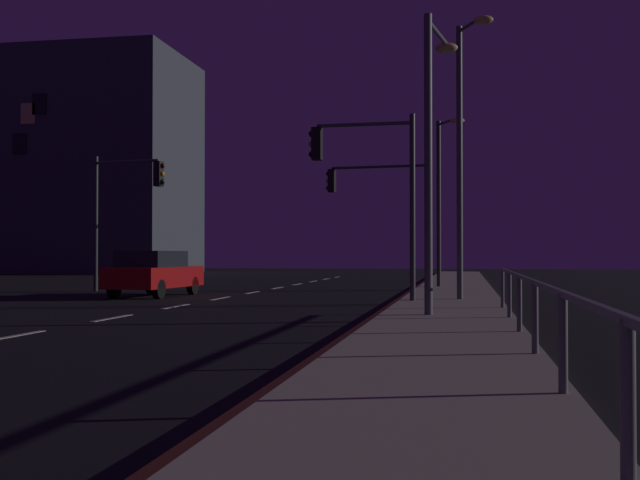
{
  "coord_description": "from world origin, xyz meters",
  "views": [
    {
      "loc": [
        7.9,
        -3.76,
        1.47
      ],
      "look_at": [
        1.71,
        29.89,
        2.07
      ],
      "focal_mm": 44.14,
      "sensor_mm": 36.0,
      "label": 1
    }
  ],
  "objects_px": {
    "street_lamp_far_end": "(463,136)",
    "street_lamp_median": "(442,185)",
    "car": "(154,273)",
    "traffic_light_mid_right": "(125,197)",
    "traffic_light_far_center": "(382,197)",
    "traffic_light_mid_left": "(367,171)",
    "building_distant": "(48,166)",
    "street_lamp_corner": "(432,133)"
  },
  "relations": [
    {
      "from": "street_lamp_far_end",
      "to": "street_lamp_median",
      "type": "xyz_separation_m",
      "value": [
        -0.85,
        8.85,
        -0.68
      ]
    },
    {
      "from": "car",
      "to": "street_lamp_far_end",
      "type": "relative_size",
      "value": 0.56
    },
    {
      "from": "traffic_light_mid_right",
      "to": "traffic_light_far_center",
      "type": "distance_m",
      "value": 10.22
    },
    {
      "from": "traffic_light_mid_left",
      "to": "car",
      "type": "bearing_deg",
      "value": 158.16
    },
    {
      "from": "street_lamp_median",
      "to": "traffic_light_far_center",
      "type": "bearing_deg",
      "value": -175.65
    },
    {
      "from": "street_lamp_far_end",
      "to": "building_distant",
      "type": "height_order",
      "value": "building_distant"
    },
    {
      "from": "traffic_light_mid_right",
      "to": "street_lamp_corner",
      "type": "height_order",
      "value": "street_lamp_corner"
    },
    {
      "from": "street_lamp_median",
      "to": "building_distant",
      "type": "distance_m",
      "value": 40.24
    },
    {
      "from": "traffic_light_far_center",
      "to": "street_lamp_corner",
      "type": "distance_m",
      "value": 14.44
    },
    {
      "from": "traffic_light_mid_right",
      "to": "building_distant",
      "type": "height_order",
      "value": "building_distant"
    },
    {
      "from": "street_lamp_median",
      "to": "street_lamp_corner",
      "type": "relative_size",
      "value": 1.02
    },
    {
      "from": "traffic_light_mid_right",
      "to": "street_lamp_corner",
      "type": "distance_m",
      "value": 16.32
    },
    {
      "from": "traffic_light_mid_left",
      "to": "traffic_light_mid_right",
      "type": "xyz_separation_m",
      "value": [
        -10.19,
        6.02,
        -0.16
      ]
    },
    {
      "from": "street_lamp_median",
      "to": "car",
      "type": "bearing_deg",
      "value": -146.04
    },
    {
      "from": "traffic_light_mid_left",
      "to": "traffic_light_mid_right",
      "type": "distance_m",
      "value": 11.84
    },
    {
      "from": "car",
      "to": "street_lamp_median",
      "type": "height_order",
      "value": "street_lamp_median"
    },
    {
      "from": "traffic_light_mid_left",
      "to": "traffic_light_far_center",
      "type": "xyz_separation_m",
      "value": [
        -0.56,
        9.43,
        -0.06
      ]
    },
    {
      "from": "street_lamp_far_end",
      "to": "street_lamp_median",
      "type": "height_order",
      "value": "street_lamp_far_end"
    },
    {
      "from": "street_lamp_corner",
      "to": "building_distant",
      "type": "bearing_deg",
      "value": 128.88
    },
    {
      "from": "traffic_light_mid_left",
      "to": "building_distant",
      "type": "height_order",
      "value": "building_distant"
    },
    {
      "from": "traffic_light_mid_right",
      "to": "street_lamp_corner",
      "type": "xyz_separation_m",
      "value": [
        12.24,
        -10.78,
        0.5
      ]
    },
    {
      "from": "traffic_light_far_center",
      "to": "street_lamp_corner",
      "type": "relative_size",
      "value": 0.78
    },
    {
      "from": "street_lamp_median",
      "to": "street_lamp_corner",
      "type": "xyz_separation_m",
      "value": [
        0.17,
        -14.38,
        -0.05
      ]
    },
    {
      "from": "street_lamp_median",
      "to": "building_distant",
      "type": "bearing_deg",
      "value": 141.72
    },
    {
      "from": "traffic_light_mid_right",
      "to": "traffic_light_far_center",
      "type": "xyz_separation_m",
      "value": [
        9.63,
        3.42,
        0.1
      ]
    },
    {
      "from": "street_lamp_median",
      "to": "traffic_light_mid_left",
      "type": "bearing_deg",
      "value": -101.04
    },
    {
      "from": "car",
      "to": "traffic_light_mid_left",
      "type": "xyz_separation_m",
      "value": [
        7.78,
        -3.12,
        3.03
      ]
    },
    {
      "from": "traffic_light_far_center",
      "to": "street_lamp_far_end",
      "type": "bearing_deg",
      "value": -69.21
    },
    {
      "from": "traffic_light_mid_right",
      "to": "street_lamp_median",
      "type": "relative_size",
      "value": 0.78
    },
    {
      "from": "street_lamp_median",
      "to": "traffic_light_mid_right",
      "type": "bearing_deg",
      "value": -163.39
    },
    {
      "from": "street_lamp_far_end",
      "to": "traffic_light_mid_left",
      "type": "bearing_deg",
      "value": -164.33
    },
    {
      "from": "street_lamp_far_end",
      "to": "street_lamp_median",
      "type": "bearing_deg",
      "value": 95.51
    },
    {
      "from": "traffic_light_mid_left",
      "to": "street_lamp_far_end",
      "type": "xyz_separation_m",
      "value": [
        2.73,
        0.77,
        1.07
      ]
    },
    {
      "from": "car",
      "to": "street_lamp_median",
      "type": "relative_size",
      "value": 0.66
    },
    {
      "from": "street_lamp_median",
      "to": "street_lamp_corner",
      "type": "bearing_deg",
      "value": -89.32
    },
    {
      "from": "building_distant",
      "to": "street_lamp_median",
      "type": "bearing_deg",
      "value": -38.28
    },
    {
      "from": "traffic_light_far_center",
      "to": "street_lamp_far_end",
      "type": "relative_size",
      "value": 0.64
    },
    {
      "from": "street_lamp_far_end",
      "to": "building_distant",
      "type": "bearing_deg",
      "value": 133.8
    },
    {
      "from": "street_lamp_far_end",
      "to": "building_distant",
      "type": "distance_m",
      "value": 46.75
    },
    {
      "from": "traffic_light_mid_left",
      "to": "street_lamp_far_end",
      "type": "bearing_deg",
      "value": 15.67
    },
    {
      "from": "street_lamp_far_end",
      "to": "traffic_light_far_center",
      "type": "bearing_deg",
      "value": 110.79
    },
    {
      "from": "street_lamp_median",
      "to": "building_distant",
      "type": "height_order",
      "value": "building_distant"
    }
  ]
}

